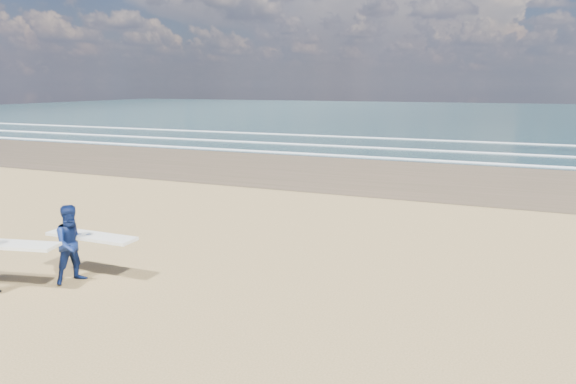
% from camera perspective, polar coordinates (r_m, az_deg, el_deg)
% --- Properties ---
extents(surfer_far, '(2.20, 1.14, 1.75)m').
position_cam_1_polar(surfer_far, '(12.29, -22.64, -5.26)').
color(surfer_far, '#0E1E51').
rests_on(surfer_far, ground).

